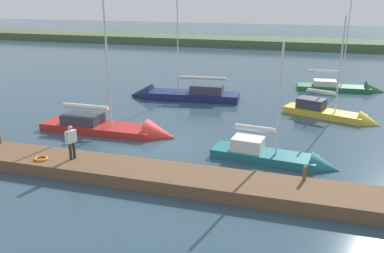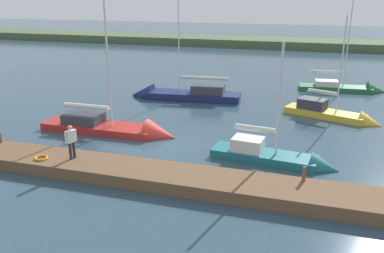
{
  "view_description": "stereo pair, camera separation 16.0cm",
  "coord_description": "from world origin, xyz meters",
  "px_view_note": "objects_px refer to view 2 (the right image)",
  "views": [
    {
      "loc": [
        -7.54,
        20.27,
        8.4
      ],
      "look_at": [
        -1.7,
        0.63,
        1.54
      ],
      "focal_mm": 37.24,
      "sensor_mm": 36.0,
      "label": 1
    },
    {
      "loc": [
        -7.69,
        20.22,
        8.4
      ],
      "look_at": [
        -1.7,
        0.63,
        1.54
      ],
      "focal_mm": 37.24,
      "sensor_mm": 36.0,
      "label": 2
    }
  ],
  "objects_px": {
    "sailboat_behind_pier": "(179,96)",
    "sailboat_inner_slip": "(278,159)",
    "sailboat_outer_mooring": "(348,90)",
    "mooring_post_far": "(304,174)",
    "person_on_dock": "(71,139)",
    "sailboat_mid_channel": "(118,130)",
    "mooring_post_near": "(0,138)",
    "sailboat_far_left": "(335,116)",
    "life_ring_buoy": "(41,158)"
  },
  "relations": [
    {
      "from": "sailboat_behind_pier",
      "to": "sailboat_inner_slip",
      "type": "bearing_deg",
      "value": 124.24
    },
    {
      "from": "sailboat_outer_mooring",
      "to": "mooring_post_far",
      "type": "bearing_deg",
      "value": -103.21
    },
    {
      "from": "sailboat_inner_slip",
      "to": "person_on_dock",
      "type": "xyz_separation_m",
      "value": [
        9.74,
        3.92,
        1.45
      ]
    },
    {
      "from": "sailboat_mid_channel",
      "to": "mooring_post_near",
      "type": "bearing_deg",
      "value": -133.21
    },
    {
      "from": "sailboat_behind_pier",
      "to": "sailboat_far_left",
      "type": "bearing_deg",
      "value": 164.9
    },
    {
      "from": "sailboat_behind_pier",
      "to": "sailboat_outer_mooring",
      "type": "bearing_deg",
      "value": -158.14
    },
    {
      "from": "mooring_post_far",
      "to": "mooring_post_near",
      "type": "bearing_deg",
      "value": 0.0
    },
    {
      "from": "mooring_post_far",
      "to": "sailboat_behind_pier",
      "type": "relative_size",
      "value": 0.07
    },
    {
      "from": "mooring_post_near",
      "to": "sailboat_behind_pier",
      "type": "height_order",
      "value": "sailboat_behind_pier"
    },
    {
      "from": "mooring_post_far",
      "to": "sailboat_mid_channel",
      "type": "xyz_separation_m",
      "value": [
        11.55,
        -4.92,
        -0.79
      ]
    },
    {
      "from": "mooring_post_far",
      "to": "sailboat_behind_pier",
      "type": "height_order",
      "value": "sailboat_behind_pier"
    },
    {
      "from": "sailboat_outer_mooring",
      "to": "person_on_dock",
      "type": "bearing_deg",
      "value": -127.53
    },
    {
      "from": "life_ring_buoy",
      "to": "person_on_dock",
      "type": "relative_size",
      "value": 0.38
    },
    {
      "from": "mooring_post_near",
      "to": "sailboat_mid_channel",
      "type": "xyz_separation_m",
      "value": [
        -4.63,
        -4.92,
        -0.73
      ]
    },
    {
      "from": "sailboat_mid_channel",
      "to": "mooring_post_far",
      "type": "bearing_deg",
      "value": -23.05
    },
    {
      "from": "sailboat_inner_slip",
      "to": "sailboat_far_left",
      "type": "height_order",
      "value": "sailboat_far_left"
    },
    {
      "from": "sailboat_behind_pier",
      "to": "sailboat_far_left",
      "type": "height_order",
      "value": "sailboat_behind_pier"
    },
    {
      "from": "mooring_post_near",
      "to": "sailboat_far_left",
      "type": "height_order",
      "value": "sailboat_far_left"
    },
    {
      "from": "sailboat_inner_slip",
      "to": "life_ring_buoy",
      "type": "bearing_deg",
      "value": -152.0
    },
    {
      "from": "sailboat_mid_channel",
      "to": "sailboat_behind_pier",
      "type": "bearing_deg",
      "value": 84.06
    },
    {
      "from": "sailboat_far_left",
      "to": "person_on_dock",
      "type": "relative_size",
      "value": 4.52
    },
    {
      "from": "life_ring_buoy",
      "to": "sailboat_far_left",
      "type": "xyz_separation_m",
      "value": [
        -14.29,
        -13.45,
        -0.49
      ]
    },
    {
      "from": "sailboat_behind_pier",
      "to": "sailboat_inner_slip",
      "type": "distance_m",
      "value": 14.42
    },
    {
      "from": "sailboat_mid_channel",
      "to": "person_on_dock",
      "type": "xyz_separation_m",
      "value": [
        -0.46,
        5.7,
        1.45
      ]
    },
    {
      "from": "person_on_dock",
      "to": "mooring_post_far",
      "type": "bearing_deg",
      "value": 25.96
    },
    {
      "from": "mooring_post_far",
      "to": "sailboat_outer_mooring",
      "type": "relative_size",
      "value": 0.07
    },
    {
      "from": "sailboat_far_left",
      "to": "sailboat_mid_channel",
      "type": "bearing_deg",
      "value": -131.7
    },
    {
      "from": "mooring_post_near",
      "to": "life_ring_buoy",
      "type": "relative_size",
      "value": 0.84
    },
    {
      "from": "mooring_post_near",
      "to": "sailboat_mid_channel",
      "type": "bearing_deg",
      "value": -133.23
    },
    {
      "from": "life_ring_buoy",
      "to": "sailboat_far_left",
      "type": "distance_m",
      "value": 19.63
    },
    {
      "from": "sailboat_inner_slip",
      "to": "mooring_post_far",
      "type": "bearing_deg",
      "value": -60.43
    },
    {
      "from": "sailboat_outer_mooring",
      "to": "sailboat_behind_pier",
      "type": "bearing_deg",
      "value": -157.3
    },
    {
      "from": "mooring_post_near",
      "to": "sailboat_far_left",
      "type": "relative_size",
      "value": 0.07
    },
    {
      "from": "sailboat_inner_slip",
      "to": "sailboat_mid_channel",
      "type": "bearing_deg",
      "value": 176.47
    },
    {
      "from": "mooring_post_near",
      "to": "sailboat_far_left",
      "type": "bearing_deg",
      "value": -145.87
    },
    {
      "from": "mooring_post_near",
      "to": "life_ring_buoy",
      "type": "distance_m",
      "value": 3.86
    },
    {
      "from": "mooring_post_far",
      "to": "sailboat_far_left",
      "type": "relative_size",
      "value": 0.09
    },
    {
      "from": "mooring_post_far",
      "to": "life_ring_buoy",
      "type": "bearing_deg",
      "value": 5.93
    },
    {
      "from": "sailboat_behind_pier",
      "to": "sailboat_inner_slip",
      "type": "relative_size",
      "value": 1.45
    },
    {
      "from": "mooring_post_far",
      "to": "person_on_dock",
      "type": "xyz_separation_m",
      "value": [
        11.09,
        0.78,
        0.67
      ]
    },
    {
      "from": "sailboat_mid_channel",
      "to": "sailboat_inner_slip",
      "type": "relative_size",
      "value": 1.41
    },
    {
      "from": "mooring_post_far",
      "to": "sailboat_inner_slip",
      "type": "bearing_deg",
      "value": -66.8
    },
    {
      "from": "sailboat_inner_slip",
      "to": "sailboat_far_left",
      "type": "distance_m",
      "value": 9.52
    },
    {
      "from": "sailboat_inner_slip",
      "to": "sailboat_far_left",
      "type": "relative_size",
      "value": 0.9
    },
    {
      "from": "sailboat_behind_pier",
      "to": "mooring_post_far",
      "type": "bearing_deg",
      "value": 121.09
    },
    {
      "from": "sailboat_mid_channel",
      "to": "sailboat_inner_slip",
      "type": "height_order",
      "value": "sailboat_mid_channel"
    },
    {
      "from": "mooring_post_far",
      "to": "sailboat_inner_slip",
      "type": "relative_size",
      "value": 0.1
    },
    {
      "from": "sailboat_outer_mooring",
      "to": "sailboat_mid_channel",
      "type": "distance_m",
      "value": 22.08
    },
    {
      "from": "mooring_post_near",
      "to": "sailboat_inner_slip",
      "type": "distance_m",
      "value": 15.17
    },
    {
      "from": "sailboat_far_left",
      "to": "mooring_post_far",
      "type": "bearing_deg",
      "value": -78.41
    }
  ]
}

